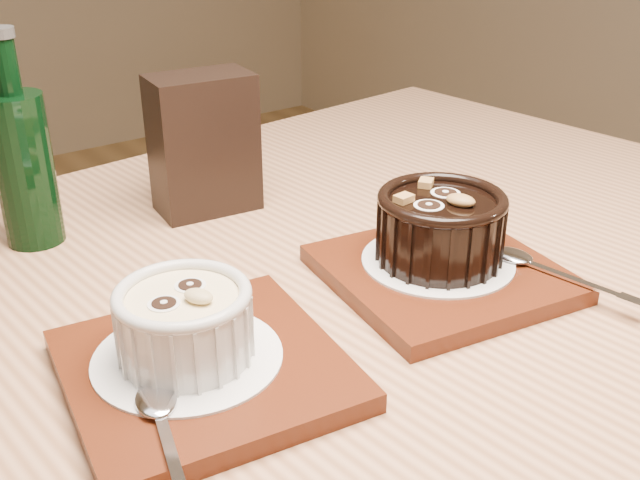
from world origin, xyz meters
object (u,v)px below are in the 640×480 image
at_px(ramekin_dark, 441,224).
at_px(green_bottle, 24,164).
at_px(tray_left, 205,370).
at_px(table, 289,396).
at_px(condiment_stand, 204,144).
at_px(tray_right, 441,274).
at_px(ramekin_white, 184,320).

bearing_deg(ramekin_dark, green_bottle, 112.02).
xyz_separation_m(tray_left, ramekin_dark, (0.23, 0.01, 0.04)).
relative_size(table, condiment_stand, 9.05).
distance_m(ramekin_dark, green_bottle, 0.38).
height_order(condiment_stand, green_bottle, green_bottle).
xyz_separation_m(condiment_stand, green_bottle, (-0.17, 0.03, 0.01)).
bearing_deg(green_bottle, tray_right, -48.96).
relative_size(tray_left, condiment_stand, 1.29).
bearing_deg(ramekin_white, tray_left, -75.86).
relative_size(ramekin_white, tray_right, 0.51).
xyz_separation_m(ramekin_dark, condiment_stand, (-0.08, 0.25, 0.02)).
xyz_separation_m(table, tray_left, (-0.10, -0.05, 0.10)).
height_order(ramekin_dark, green_bottle, green_bottle).
xyz_separation_m(table, green_bottle, (-0.12, 0.24, 0.17)).
relative_size(ramekin_white, green_bottle, 0.46).
xyz_separation_m(tray_left, ramekin_white, (-0.01, 0.01, 0.04)).
bearing_deg(tray_right, table, 160.32).
bearing_deg(tray_left, condiment_stand, 60.49).
distance_m(condiment_stand, green_bottle, 0.17).
bearing_deg(ramekin_dark, condiment_stand, 88.63).
relative_size(table, green_bottle, 6.39).
distance_m(ramekin_dark, condiment_stand, 0.26).
relative_size(ramekin_dark, condiment_stand, 0.77).
bearing_deg(ramekin_white, tray_right, -26.48).
relative_size(tray_left, ramekin_dark, 1.67).
bearing_deg(condiment_stand, tray_left, -119.51).
relative_size(tray_right, condiment_stand, 1.29).
xyz_separation_m(ramekin_white, ramekin_dark, (0.24, -0.00, 0.00)).
distance_m(tray_left, green_bottle, 0.30).
relative_size(tray_right, green_bottle, 0.91).
bearing_deg(tray_right, green_bottle, 131.04).
bearing_deg(condiment_stand, green_bottle, 170.01).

